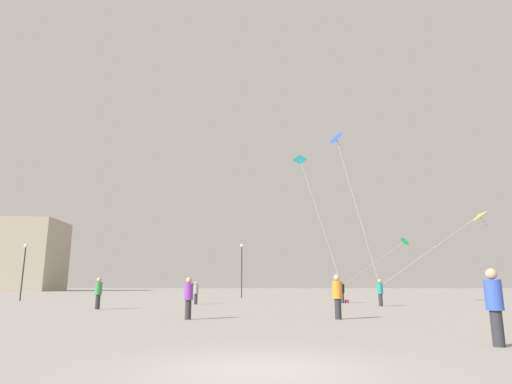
# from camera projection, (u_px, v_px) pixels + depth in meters

# --- Properties ---
(ground_plane) EXTENTS (300.00, 300.00, 0.00)m
(ground_plane) POSITION_uv_depth(u_px,v_px,m) (263.00, 370.00, 7.38)
(ground_plane) COLOR gray
(person_in_black) EXTENTS (0.37, 0.37, 1.69)m
(person_in_black) POSITION_uv_depth(u_px,v_px,m) (342.00, 291.00, 33.38)
(person_in_black) COLOR #2D2D33
(person_in_black) RESTS_ON ground_plane
(person_in_blue) EXTENTS (0.40, 0.40, 1.82)m
(person_in_blue) POSITION_uv_depth(u_px,v_px,m) (494.00, 303.00, 10.30)
(person_in_blue) COLOR #2D2D33
(person_in_blue) RESTS_ON ground_plane
(person_in_orange) EXTENTS (0.40, 0.40, 1.85)m
(person_in_orange) POSITION_uv_depth(u_px,v_px,m) (337.00, 294.00, 18.16)
(person_in_orange) COLOR #2D2D33
(person_in_orange) RESTS_ON ground_plane
(person_in_teal) EXTENTS (0.38, 0.38, 1.76)m
(person_in_teal) POSITION_uv_depth(u_px,v_px,m) (380.00, 291.00, 28.79)
(person_in_teal) COLOR #2D2D33
(person_in_teal) RESTS_ON ground_plane
(person_in_purple) EXTENTS (0.38, 0.38, 1.73)m
(person_in_purple) POSITION_uv_depth(u_px,v_px,m) (189.00, 296.00, 18.06)
(person_in_purple) COLOR #2D2D33
(person_in_purple) RESTS_ON ground_plane
(person_in_green) EXTENTS (0.40, 0.40, 1.83)m
(person_in_green) POSITION_uv_depth(u_px,v_px,m) (98.00, 292.00, 25.28)
(person_in_green) COLOR #2D2D33
(person_in_green) RESTS_ON ground_plane
(person_in_grey) EXTENTS (0.36, 0.36, 1.64)m
(person_in_grey) POSITION_uv_depth(u_px,v_px,m) (196.00, 292.00, 31.46)
(person_in_grey) COLOR #2D2D33
(person_in_grey) RESTS_ON ground_plane
(kite_cobalt_delta) EXTENTS (2.72, 2.59, 11.50)m
(kite_cobalt_delta) POSITION_uv_depth(u_px,v_px,m) (336.00, 141.00, 32.90)
(kite_cobalt_delta) COLOR blue
(kite_lime_diamond) EXTENTS (7.99, 1.56, 5.28)m
(kite_lime_diamond) POSITION_uv_depth(u_px,v_px,m) (479.00, 216.00, 29.96)
(kite_lime_diamond) COLOR #8CD12D
(kite_cyan_delta) EXTENTS (2.57, 10.23, 13.44)m
(kite_cyan_delta) POSITION_uv_depth(u_px,v_px,m) (301.00, 163.00, 45.36)
(kite_cyan_delta) COLOR #1EB2C6
(kite_emerald_diamond) EXTENTS (6.60, 3.25, 4.11)m
(kite_emerald_diamond) POSITION_uv_depth(u_px,v_px,m) (404.00, 242.00, 36.95)
(kite_emerald_diamond) COLOR green
(lamppost_east) EXTENTS (0.36, 0.36, 5.00)m
(lamppost_east) POSITION_uv_depth(u_px,v_px,m) (24.00, 262.00, 38.58)
(lamppost_east) COLOR #2D2D30
(lamppost_east) RESTS_ON ground_plane
(lamppost_west) EXTENTS (0.36, 0.36, 5.75)m
(lamppost_west) POSITION_uv_depth(u_px,v_px,m) (242.00, 262.00, 46.80)
(lamppost_west) COLOR #2D2D30
(lamppost_west) RESTS_ON ground_plane
(handbag_beside_flyer) EXTENTS (0.29, 0.35, 0.24)m
(handbag_beside_flyer) POSITION_uv_depth(u_px,v_px,m) (347.00, 301.00, 33.32)
(handbag_beside_flyer) COLOR maroon
(handbag_beside_flyer) RESTS_ON ground_plane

